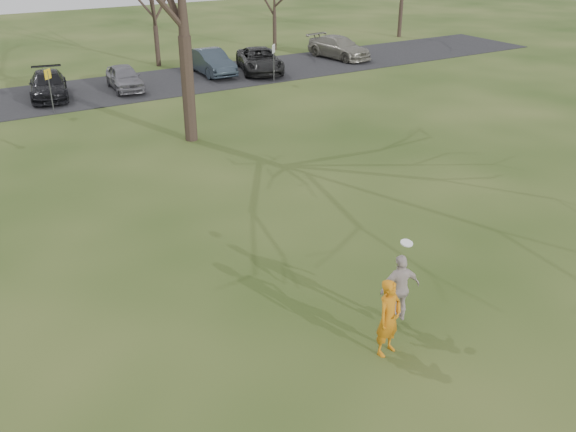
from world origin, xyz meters
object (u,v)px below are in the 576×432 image
at_px(car_5, 211,62).
at_px(player_defender, 389,318).
at_px(car_6, 260,60).
at_px(car_4, 124,77).
at_px(car_3, 48,85).
at_px(catching_play, 400,288).
at_px(car_7, 339,47).

bearing_deg(car_5, player_defender, -105.95).
xyz_separation_m(car_5, car_6, (2.75, -0.93, -0.03)).
bearing_deg(car_4, car_3, 179.88).
bearing_deg(car_5, car_6, -17.59).
xyz_separation_m(car_6, catching_play, (-9.76, -24.00, 0.25)).
distance_m(car_3, car_4, 3.85).
distance_m(car_4, car_6, 8.23).
height_order(car_3, car_7, car_7).
relative_size(car_5, car_7, 0.91).
relative_size(car_3, car_5, 1.01).
distance_m(car_5, car_7, 9.20).
bearing_deg(car_3, car_6, 9.17).
bearing_deg(car_3, car_4, 5.53).
xyz_separation_m(car_4, catching_play, (-1.53, -24.02, 0.30)).
bearing_deg(player_defender, car_3, 80.49).
height_order(player_defender, car_3, player_defender).
bearing_deg(catching_play, car_5, 74.31).
distance_m(car_4, car_7, 14.70).
bearing_deg(car_3, player_defender, -75.60).
distance_m(car_6, catching_play, 25.91).
bearing_deg(car_6, player_defender, -94.36).
relative_size(player_defender, car_5, 0.40).
bearing_deg(car_4, car_7, 8.88).
bearing_deg(car_6, car_5, -179.78).
bearing_deg(catching_play, car_4, 86.36).
relative_size(player_defender, car_6, 0.35).
relative_size(car_4, car_7, 0.79).
bearing_deg(car_5, car_7, 1.03).
relative_size(car_4, catching_play, 1.99).
xyz_separation_m(player_defender, car_4, (2.34, 24.64, -0.19)).
height_order(car_6, catching_play, catching_play).
distance_m(car_3, car_7, 18.52).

